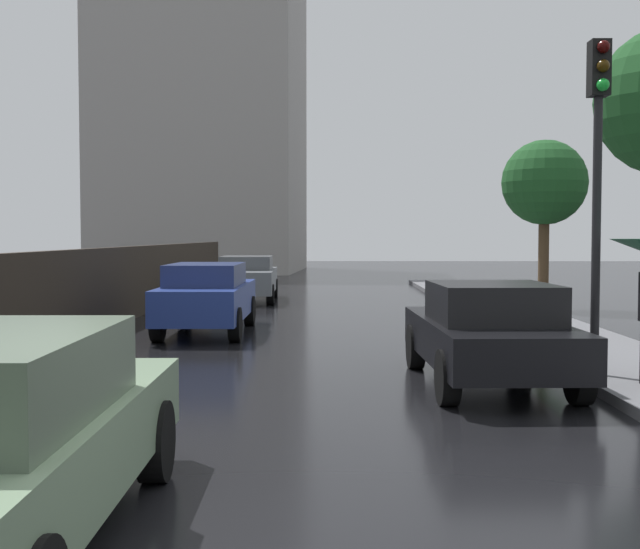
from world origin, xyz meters
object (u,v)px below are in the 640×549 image
(car_black_behind_camera, at_px, (489,332))
(street_tree_mid, at_px, (545,184))
(traffic_light, at_px, (598,145))
(car_grey_mid_road, at_px, (247,277))
(car_blue_near_kerb, at_px, (207,296))

(car_black_behind_camera, xyz_separation_m, street_tree_mid, (3.78, 11.57, 2.75))
(car_black_behind_camera, height_order, traffic_light, traffic_light)
(car_grey_mid_road, bearing_deg, car_black_behind_camera, 106.93)
(car_blue_near_kerb, relative_size, traffic_light, 0.97)
(traffic_light, bearing_deg, car_grey_mid_road, 113.83)
(car_blue_near_kerb, height_order, traffic_light, traffic_light)
(car_grey_mid_road, bearing_deg, car_blue_near_kerb, 88.50)
(car_blue_near_kerb, relative_size, car_grey_mid_road, 0.98)
(car_blue_near_kerb, bearing_deg, car_grey_mid_road, -90.00)
(street_tree_mid, bearing_deg, car_blue_near_kerb, -146.27)
(car_black_behind_camera, bearing_deg, car_grey_mid_road, 106.46)
(car_grey_mid_road, relative_size, traffic_light, 0.99)
(car_blue_near_kerb, bearing_deg, street_tree_mid, -146.40)
(street_tree_mid, bearing_deg, car_grey_mid_road, 163.02)
(car_grey_mid_road, xyz_separation_m, car_black_behind_camera, (4.76, -14.18, -0.01))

